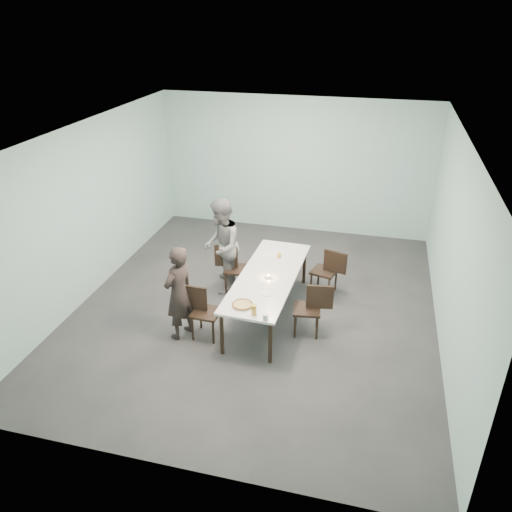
% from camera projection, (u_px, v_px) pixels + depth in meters
% --- Properties ---
extents(ground, '(7.00, 7.00, 0.00)m').
position_uv_depth(ground, '(257.00, 306.00, 8.68)').
color(ground, '#333335').
rests_on(ground, ground).
extents(room_shell, '(6.02, 7.02, 3.01)m').
position_uv_depth(room_shell, '(257.00, 196.00, 7.76)').
color(room_shell, '#A5CFCE').
rests_on(room_shell, ground).
extents(table, '(1.01, 2.63, 0.75)m').
position_uv_depth(table, '(268.00, 278.00, 8.15)').
color(table, white).
rests_on(table, ground).
extents(chair_near_left, '(0.62, 0.43, 0.87)m').
position_uv_depth(chair_near_left, '(201.00, 308.00, 7.71)').
color(chair_near_left, black).
rests_on(chair_near_left, ground).
extents(chair_far_left, '(0.62, 0.45, 0.87)m').
position_uv_depth(chair_far_left, '(232.00, 265.00, 8.97)').
color(chair_far_left, black).
rests_on(chair_far_left, ground).
extents(chair_near_right, '(0.63, 0.47, 0.87)m').
position_uv_depth(chair_near_right, '(312.00, 306.00, 7.77)').
color(chair_near_right, black).
rests_on(chair_near_right, ground).
extents(chair_far_right, '(0.65, 0.52, 0.87)m').
position_uv_depth(chair_far_right, '(329.00, 269.00, 8.85)').
color(chair_far_right, black).
rests_on(chair_far_right, ground).
extents(diner_near, '(0.55, 0.66, 1.54)m').
position_uv_depth(diner_near, '(179.00, 293.00, 7.59)').
color(diner_near, black).
rests_on(diner_near, ground).
extents(diner_far, '(0.83, 0.97, 1.73)m').
position_uv_depth(diner_far, '(221.00, 246.00, 8.84)').
color(diner_far, slate).
rests_on(diner_far, ground).
extents(pizza, '(0.34, 0.34, 0.04)m').
position_uv_depth(pizza, '(243.00, 305.00, 7.30)').
color(pizza, white).
rests_on(pizza, table).
extents(side_plate, '(0.18, 0.18, 0.01)m').
position_uv_depth(side_plate, '(267.00, 293.00, 7.62)').
color(side_plate, white).
rests_on(side_plate, table).
extents(beer_glass, '(0.08, 0.08, 0.15)m').
position_uv_depth(beer_glass, '(254.00, 310.00, 7.08)').
color(beer_glass, gold).
rests_on(beer_glass, table).
extents(water_tumbler, '(0.08, 0.08, 0.09)m').
position_uv_depth(water_tumbler, '(265.00, 317.00, 6.97)').
color(water_tumbler, silver).
rests_on(water_tumbler, table).
extents(tealight, '(0.06, 0.06, 0.05)m').
position_uv_depth(tealight, '(268.00, 277.00, 8.04)').
color(tealight, silver).
rests_on(tealight, table).
extents(amber_tumbler, '(0.07, 0.07, 0.08)m').
position_uv_depth(amber_tumbler, '(279.00, 255.00, 8.68)').
color(amber_tumbler, gold).
rests_on(amber_tumbler, table).
extents(menu, '(0.31, 0.23, 0.01)m').
position_uv_depth(menu, '(274.00, 254.00, 8.80)').
color(menu, silver).
rests_on(menu, table).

